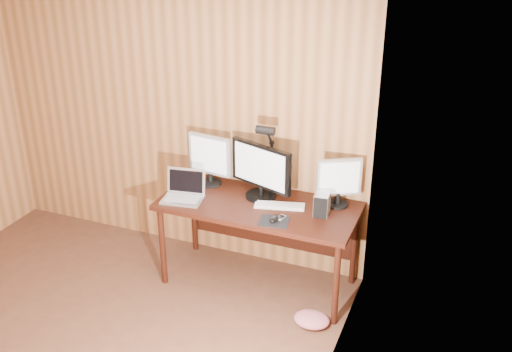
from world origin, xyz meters
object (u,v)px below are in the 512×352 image
Objects in this scene: monitor_center at (261,170)px; monitor_right at (339,181)px; keyboard at (280,205)px; mouse at (274,219)px; desk_lamp at (268,148)px; monitor_left at (210,158)px; phone at (281,218)px; speaker at (337,198)px; laptop at (184,192)px; hard_drive at (322,204)px; desk at (261,213)px.

monitor_right is at bearing 26.35° from monitor_center.
mouse is (0.04, -0.24, 0.01)m from keyboard.
monitor_right reaches higher than mouse.
monitor_right is at bearing 11.77° from desk_lamp.
phone is (0.76, -0.35, -0.23)m from monitor_left.
speaker is (1.11, 0.02, -0.18)m from monitor_left.
monitor_center is 1.41× the size of monitor_right.
laptop is (-1.20, -0.33, -0.16)m from monitor_right.
monitor_center is 0.49m from monitor_left.
monitor_center reaches higher than hard_drive.
keyboard is at bearing -35.86° from desk_lamp.
laptop is 2.92× the size of speaker.
speaker is at bearing 8.22° from monitor_left.
desk_lamp reaches higher than monitor_right.
mouse is 0.62× the size of hard_drive.
speaker is at bearing 118.71° from monitor_right.
monitor_left is at bearing 151.70° from monitor_right.
desk is at bearing 164.11° from monitor_right.
hard_drive reaches higher than speaker.
monitor_center reaches higher than laptop.
hard_drive is (1.03, -0.17, -0.15)m from monitor_left.
mouse is at bearing -16.27° from laptop.
phone is (-0.27, -0.18, -0.08)m from hard_drive.
monitor_center is at bearing -90.80° from desk_lamp.
speaker is at bearing 26.72° from monitor_center.
monitor_right is at bearing 9.97° from keyboard.
hard_drive is (0.34, 0.00, 0.08)m from keyboard.
monitor_center is 0.65m from speaker.
desk_lamp is at bearing 149.44° from monitor_right.
desk_lamp reaches higher than speaker.
hard_drive is at bearing -142.44° from monitor_right.
laptop is 0.79m from keyboard.
laptop is 2.02× the size of hard_drive.
monitor_right reaches higher than keyboard.
laptop is (-0.60, -0.19, 0.18)m from desk.
desk is 0.64m from monitor_left.
desk_lamp is (-0.60, 0.02, 0.19)m from monitor_right.
desk_lamp is at bearing 91.42° from desk.
desk is 0.66m from laptop.
laptop is at bearing -172.68° from phone.
keyboard is 0.46m from speaker.
desk_lamp is (-0.22, 0.45, 0.38)m from mouse.
desk_lamp is (-0.59, 0.01, 0.34)m from speaker.
laptop is at bearing 176.45° from keyboard.
monitor_right is 0.62× the size of desk_lamp.
mouse is at bearing -105.38° from phone.
monitor_right is at bearing 32.30° from mouse.
desk is 3.86× the size of keyboard.
phone is (0.28, -0.28, -0.23)m from monitor_center.
monitor_right reaches higher than speaker.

